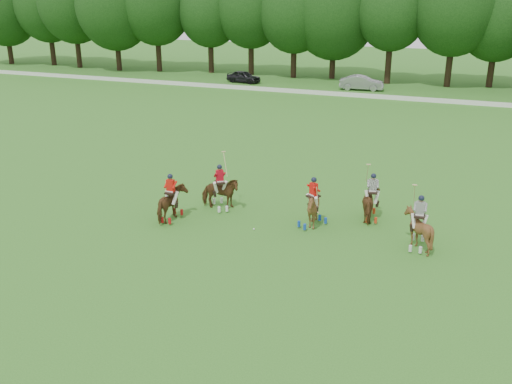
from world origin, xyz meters
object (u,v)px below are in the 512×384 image
(polo_red_a, at_px, (172,204))
(car_mid, at_px, (362,83))
(polo_red_b, at_px, (220,193))
(polo_stripe_b, at_px, (418,229))
(polo_red_c, at_px, (313,209))
(polo_ball, at_px, (254,229))
(car_left, at_px, (244,77))
(polo_stripe_a, at_px, (372,203))

(polo_red_a, bearing_deg, car_mid, 88.20)
(polo_red_b, height_order, polo_stripe_b, polo_stripe_b)
(car_mid, distance_m, polo_red_c, 38.57)
(polo_red_a, relative_size, polo_stripe_b, 0.79)
(polo_red_a, bearing_deg, polo_ball, 4.51)
(polo_red_a, distance_m, polo_red_b, 2.70)
(car_left, distance_m, polo_ball, 43.00)
(polo_stripe_a, height_order, polo_ball, polo_stripe_a)
(car_left, relative_size, polo_red_a, 1.73)
(polo_red_b, distance_m, polo_ball, 3.28)
(polo_stripe_b, bearing_deg, car_left, 121.80)
(polo_stripe_a, xyz_separation_m, polo_stripe_b, (2.45, -2.48, 0.03))
(car_left, distance_m, polo_stripe_a, 42.29)
(car_mid, relative_size, polo_red_c, 1.92)
(polo_stripe_b, xyz_separation_m, polo_ball, (-7.29, -0.76, -0.84))
(polo_red_b, bearing_deg, polo_stripe_a, 10.42)
(car_left, relative_size, polo_red_b, 1.40)
(polo_red_c, bearing_deg, car_left, 116.70)
(car_mid, relative_size, polo_ball, 52.44)
(polo_red_c, relative_size, polo_ball, 27.27)
(car_mid, bearing_deg, polo_stripe_a, -173.31)
(polo_red_a, height_order, polo_stripe_a, polo_stripe_a)
(polo_red_a, height_order, polo_red_b, polo_red_b)
(car_left, bearing_deg, polo_red_b, -150.49)
(polo_stripe_a, relative_size, polo_ball, 32.13)
(car_mid, bearing_deg, polo_red_b, 175.17)
(polo_red_b, relative_size, polo_ball, 32.23)
(polo_red_b, bearing_deg, polo_ball, -36.18)
(car_left, distance_m, car_mid, 13.91)
(polo_ball, bearing_deg, polo_red_a, -175.49)
(car_left, height_order, polo_red_b, polo_red_b)
(car_left, xyz_separation_m, car_mid, (13.91, 0.00, 0.08))
(polo_ball, bearing_deg, polo_stripe_a, 33.80)
(polo_red_b, xyz_separation_m, polo_red_c, (5.00, -0.50, 0.05))
(polo_stripe_a, bearing_deg, polo_stripe_b, -45.33)
(polo_stripe_b, bearing_deg, polo_red_b, 173.54)
(car_left, height_order, polo_stripe_a, polo_stripe_a)
(polo_ball, bearing_deg, polo_stripe_b, 5.96)
(car_mid, distance_m, polo_stripe_a, 37.15)
(polo_red_b, xyz_separation_m, polo_stripe_a, (7.41, 1.36, 0.00))
(car_mid, distance_m, polo_red_a, 39.93)
(polo_red_c, bearing_deg, polo_red_b, 174.29)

